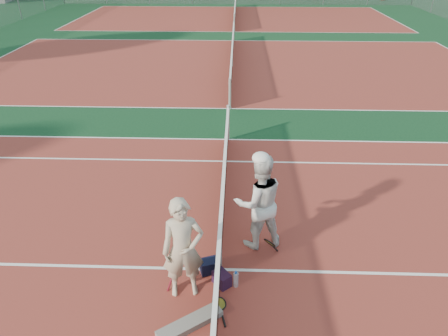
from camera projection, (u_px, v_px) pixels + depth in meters
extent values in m
plane|color=#0E331A|center=(220.00, 270.00, 7.35)|extent=(130.00, 130.00, 0.00)
cube|color=maroon|center=(220.00, 270.00, 7.35)|extent=(23.77, 10.97, 0.01)
cube|color=maroon|center=(232.00, 66.00, 19.03)|extent=(23.77, 10.97, 0.01)
cube|color=maroon|center=(235.00, 17.00, 30.72)|extent=(23.77, 10.97, 0.01)
imported|color=#BBAB91|center=(183.00, 249.00, 6.45)|extent=(0.76, 0.57, 1.88)
imported|color=silver|center=(259.00, 202.00, 7.52)|extent=(1.12, 0.97, 1.97)
cube|color=black|center=(209.00, 266.00, 7.25)|extent=(0.39, 0.32, 0.26)
cube|color=black|center=(222.00, 279.00, 6.98)|extent=(0.37, 0.38, 0.26)
cube|color=slate|center=(190.00, 324.00, 6.26)|extent=(1.03, 0.82, 0.11)
cylinder|color=silver|center=(236.00, 280.00, 6.93)|extent=(0.09, 0.09, 0.30)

